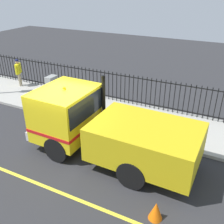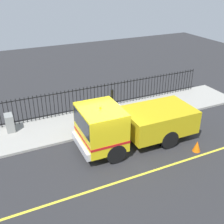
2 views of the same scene
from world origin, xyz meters
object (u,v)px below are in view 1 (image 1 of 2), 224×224
Objects in this scene: work_truck at (99,124)px; worker_standing at (95,95)px; pedestrian_distant at (18,70)px; traffic_cone at (156,211)px; utility_cabinet at (52,84)px.

worker_standing is (2.35, 1.54, -0.08)m from work_truck.
work_truck is at bearing -140.88° from pedestrian_distant.
worker_standing is at bearing 34.37° from work_truck.
worker_standing is 6.20m from traffic_cone.
utility_cabinet is at bearing -166.20° from worker_standing.
utility_cabinet is (1.45, 3.66, -0.58)m from worker_standing.
work_truck reaches higher than pedestrian_distant.
pedestrian_distant is 2.48m from utility_cabinet.
work_truck is 6.37× the size of utility_cabinet.
worker_standing reaches higher than pedestrian_distant.
work_truck is 6.48m from utility_cabinet.
pedestrian_distant is at bearing 64.63° from work_truck.
pedestrian_distant is at bearing 90.25° from utility_cabinet.
work_truck is at bearing -21.26° from worker_standing.
pedestrian_distant is at bearing 61.17° from traffic_cone.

